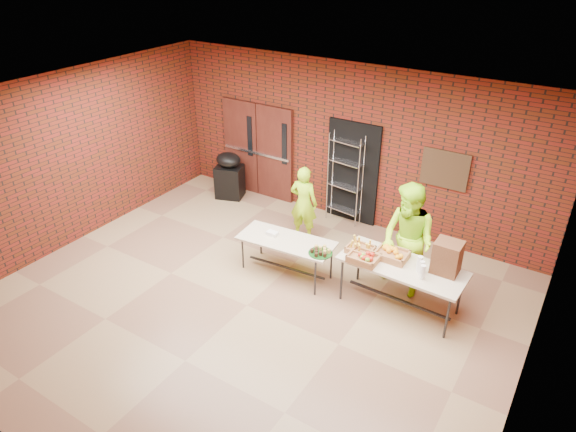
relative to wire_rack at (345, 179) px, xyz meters
The scene contains 19 objects.
room 3.38m from the wire_rack, 90.22° to the right, with size 8.08×7.08×3.28m.
double_doors 2.21m from the wire_rack, behind, with size 1.78×0.12×2.10m.
dark_doorway 0.20m from the wire_rack, 58.07° to the left, with size 1.10×0.06×2.10m, color black.
bronze_plaque 1.99m from the wire_rack, ahead, with size 0.85×0.04×0.70m, color #382416.
wire_rack is the anchor object (origin of this frame).
table_left 2.24m from the wire_rack, 89.23° to the right, with size 1.70×0.83×0.68m.
table_right 2.88m from the wire_rack, 45.15° to the right, with size 1.95×0.87×0.79m.
basket_bananas 2.44m from the wire_rack, 57.26° to the right, with size 0.41×0.32×0.13m.
basket_oranges 2.66m from the wire_rack, 47.08° to the right, with size 0.49×0.38×0.15m.
basket_apples 2.69m from the wire_rack, 56.83° to the right, with size 0.46×0.36×0.14m.
muffin_tray 2.40m from the wire_rack, 72.31° to the right, with size 0.39×0.39×0.10m.
napkin_box 2.24m from the wire_rack, 96.72° to the right, with size 0.19×0.13×0.06m, color white.
coffee_dispenser 3.22m from the wire_rack, 35.35° to the right, with size 0.39×0.35×0.51m, color brown.
cup_stack_front 3.15m from the wire_rack, 42.04° to the right, with size 0.07×0.07×0.22m, color white.
cup_stack_mid 3.27m from the wire_rack, 42.84° to the right, with size 0.08×0.08×0.23m, color white.
cup_stack_back 3.07m from the wire_rack, 41.95° to the right, with size 0.08×0.08×0.25m, color white.
covered_grill 2.72m from the wire_rack, behind, with size 0.70×0.64×1.05m.
volunteer_woman 1.09m from the wire_rack, 109.22° to the right, with size 0.54×0.36×1.49m, color #B2FC1C.
volunteer_man 2.49m from the wire_rack, 39.65° to the right, with size 0.93×0.73×1.92m, color #B2FC1C.
Camera 1 is at (4.05, -5.14, 5.23)m, focal length 32.00 mm.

